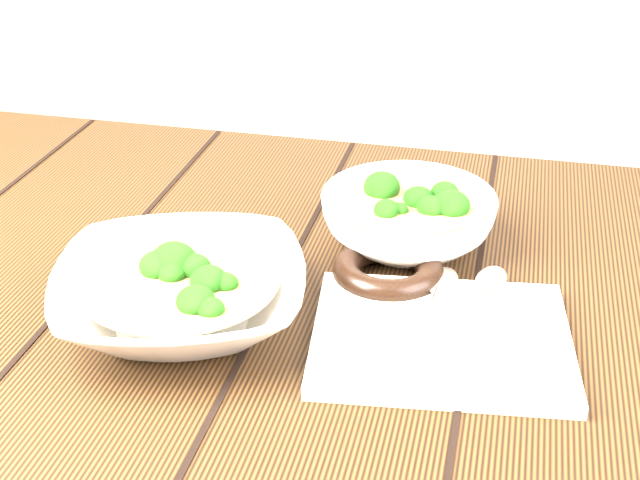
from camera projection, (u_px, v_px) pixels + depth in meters
The scene contains 7 objects.
table at pixel (299, 382), 0.98m from camera, with size 1.20×0.80×0.75m.
soup_bowl_front at pixel (181, 293), 0.85m from camera, with size 0.30×0.30×0.07m.
soup_bowl_back at pixel (408, 218), 0.99m from camera, with size 0.22×0.22×0.07m.
trivet at pixel (388, 271), 0.92m from camera, with size 0.12×0.12×0.03m, color black.
napkin at pixel (441, 338), 0.83m from camera, with size 0.24×0.20×0.01m, color beige.
spoon_left at pixel (435, 301), 0.87m from camera, with size 0.04×0.20×0.01m.
spoon_right at pixel (482, 298), 0.87m from camera, with size 0.05×0.20×0.01m.
Camera 1 is at (0.20, -0.76, 1.24)m, focal length 50.00 mm.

